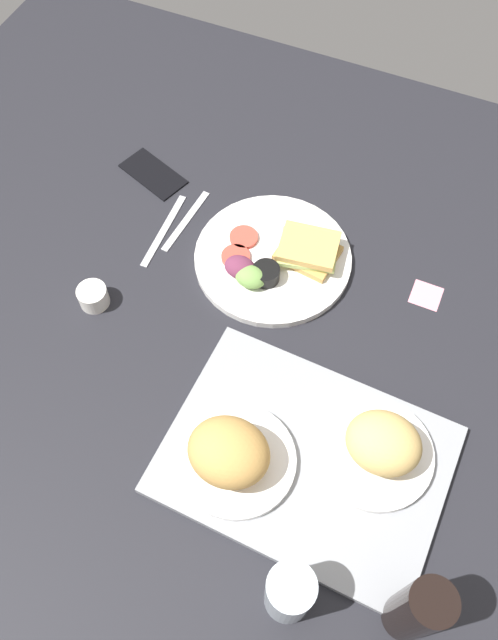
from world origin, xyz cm
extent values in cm
cube|color=black|center=(0.00, 0.00, -1.50)|extent=(190.00, 150.00, 3.00)
cube|color=gray|center=(-16.30, 21.87, 0.80)|extent=(46.13, 34.56, 1.60)
cylinder|color=white|center=(-26.30, 16.87, 2.30)|extent=(19.18, 19.18, 1.40)
ellipsoid|color=#DBB266|center=(-26.84, 16.59, 7.12)|extent=(12.09, 10.44, 8.25)
cylinder|color=white|center=(-6.30, 26.87, 2.30)|extent=(19.20, 19.20, 1.40)
ellipsoid|color=tan|center=(-5.36, 27.69, 7.48)|extent=(13.13, 11.34, 8.95)
cylinder|color=white|center=(4.06, -13.37, 0.80)|extent=(30.63, 30.63, 1.60)
cube|color=tan|center=(-2.07, -16.12, 2.30)|extent=(12.03, 10.30, 1.40)
cube|color=#B2C66B|center=(-2.07, -16.12, 3.50)|extent=(12.82, 11.34, 1.00)
cube|color=tan|center=(-2.07, -16.12, 4.70)|extent=(12.19, 10.50, 1.40)
cylinder|color=#D14738|center=(10.95, -14.90, 2.00)|extent=(5.60, 5.60, 0.80)
cylinder|color=#D14738|center=(10.49, -10.00, 2.00)|extent=(5.60, 5.60, 0.80)
cylinder|color=black|center=(3.29, -8.01, 3.10)|extent=(5.20, 5.20, 3.00)
cylinder|color=#EFEACC|center=(3.29, -8.01, 4.20)|extent=(4.26, 4.26, 0.60)
ellipsoid|color=#729E4C|center=(5.59, -6.01, 3.40)|extent=(6.00, 4.80, 3.60)
ellipsoid|color=#6B2D47|center=(8.35, -7.24, 3.40)|extent=(6.00, 4.80, 3.60)
cylinder|color=silver|center=(-21.44, 42.56, 6.40)|extent=(6.97, 6.97, 12.80)
cylinder|color=black|center=(-37.97, 38.13, 9.49)|extent=(6.40, 6.40, 18.98)
cylinder|color=silver|center=(31.13, 8.89, 2.00)|extent=(5.60, 5.60, 4.00)
cube|color=#B7B7BC|center=(24.06, -15.37, 0.25)|extent=(2.70, 17.06, 0.50)
cube|color=#B7B7BC|center=(27.06, -11.37, 0.25)|extent=(2.21, 19.04, 0.50)
cube|color=black|center=(36.11, -23.91, 0.40)|extent=(15.98, 11.63, 0.80)
cube|color=pink|center=(-25.79, -17.57, 0.06)|extent=(5.61, 5.61, 0.12)
camera|label=1|loc=(-21.15, 56.06, 103.96)|focal=36.31mm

